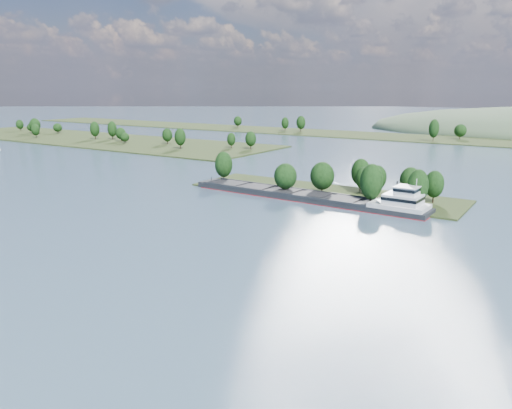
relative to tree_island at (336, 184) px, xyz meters
The scene contains 5 objects.
ground 58.86m from the tree_island, 95.53° to the right, with size 1800.00×1800.00×0.00m, color #3C5668.
tree_island is the anchor object (origin of this frame).
left_bank 248.14m from the tree_island, 160.79° to the left, with size 300.00×80.00×14.92m.
back_shoreline 221.38m from the tree_island, 89.65° to the left, with size 900.00×60.00×16.75m.
cargo_barge 11.89m from the tree_island, 95.34° to the right, with size 88.69×14.43×11.94m.
Camera 1 is at (77.09, 16.09, 38.11)m, focal length 35.00 mm.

